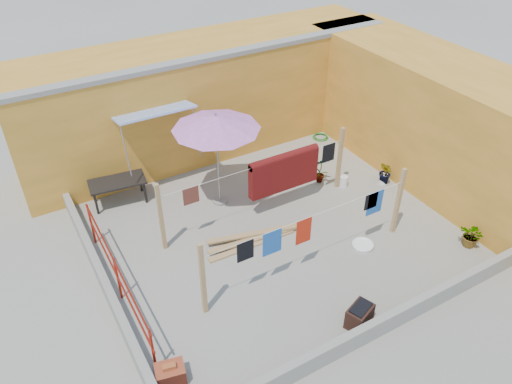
% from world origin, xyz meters
% --- Properties ---
extents(ground, '(80.00, 80.00, 0.00)m').
position_xyz_m(ground, '(0.00, 0.00, 0.00)').
color(ground, '#9E998E').
rests_on(ground, ground).
extents(wall_back, '(11.00, 3.27, 3.21)m').
position_xyz_m(wall_back, '(0.50, 4.69, 1.61)').
color(wall_back, orange).
rests_on(wall_back, ground).
extents(wall_right, '(2.40, 9.00, 3.20)m').
position_xyz_m(wall_right, '(5.20, 0.00, 1.60)').
color(wall_right, orange).
rests_on(wall_right, ground).
extents(parapet_front, '(8.30, 0.16, 0.44)m').
position_xyz_m(parapet_front, '(0.00, -3.58, 0.22)').
color(parapet_front, gray).
rests_on(parapet_front, ground).
extents(parapet_left, '(0.16, 7.30, 0.44)m').
position_xyz_m(parapet_left, '(-4.08, 0.00, 0.22)').
color(parapet_left, gray).
rests_on(parapet_left, ground).
extents(red_railing, '(0.05, 4.20, 1.10)m').
position_xyz_m(red_railing, '(-3.85, -0.20, 0.72)').
color(red_railing, '#A11E10').
rests_on(red_railing, ground).
extents(clothesline_rig, '(5.09, 2.35, 1.80)m').
position_xyz_m(clothesline_rig, '(0.62, 0.57, 1.02)').
color(clothesline_rig, tan).
rests_on(clothesline_rig, ground).
extents(patio_umbrella, '(2.37, 2.37, 2.58)m').
position_xyz_m(patio_umbrella, '(-0.59, 1.76, 2.32)').
color(patio_umbrella, gray).
rests_on(patio_umbrella, ground).
extents(outdoor_table, '(1.49, 0.88, 0.66)m').
position_xyz_m(outdoor_table, '(-2.84, 3.05, 0.60)').
color(outdoor_table, black).
rests_on(outdoor_table, ground).
extents(brick_stack, '(0.58, 0.47, 0.45)m').
position_xyz_m(brick_stack, '(-3.70, -2.54, 0.19)').
color(brick_stack, maroon).
rests_on(brick_stack, ground).
extents(lumber_pile, '(2.36, 0.69, 0.14)m').
position_xyz_m(lumber_pile, '(-0.63, -0.04, 0.07)').
color(lumber_pile, tan).
rests_on(lumber_pile, ground).
extents(brazier, '(0.64, 0.53, 0.49)m').
position_xyz_m(brazier, '(-0.04, -3.20, 0.24)').
color(brazier, black).
rests_on(brazier, ground).
extents(white_basin, '(0.51, 0.51, 0.09)m').
position_xyz_m(white_basin, '(1.52, -1.48, 0.05)').
color(white_basin, white).
rests_on(white_basin, ground).
extents(water_jug_a, '(0.21, 0.21, 0.33)m').
position_xyz_m(water_jug_a, '(3.70, 0.28, 0.15)').
color(water_jug_a, white).
rests_on(water_jug_a, ground).
extents(water_jug_b, '(0.23, 0.23, 0.35)m').
position_xyz_m(water_jug_b, '(2.67, 0.73, 0.16)').
color(water_jug_b, white).
rests_on(water_jug_b, ground).
extents(green_hose, '(0.50, 0.50, 0.07)m').
position_xyz_m(green_hose, '(3.70, 3.20, 0.03)').
color(green_hose, '#19701C').
rests_on(green_hose, ground).
extents(plant_back_a, '(0.83, 0.77, 0.74)m').
position_xyz_m(plant_back_a, '(1.91, 1.99, 0.37)').
color(plant_back_a, '#1E5919').
rests_on(plant_back_a, ground).
extents(plant_back_b, '(0.39, 0.39, 0.62)m').
position_xyz_m(plant_back_b, '(1.78, 2.02, 0.31)').
color(plant_back_b, '#1E5919').
rests_on(plant_back_b, ground).
extents(plant_right_a, '(0.49, 0.42, 0.78)m').
position_xyz_m(plant_right_a, '(2.24, 1.22, 0.39)').
color(plant_right_a, '#1E5919').
rests_on(plant_right_a, ground).
extents(plant_right_b, '(0.41, 0.47, 0.72)m').
position_xyz_m(plant_right_b, '(3.70, 0.24, 0.36)').
color(plant_right_b, '#1E5919').
rests_on(plant_right_b, ground).
extents(plant_right_c, '(0.56, 0.62, 0.61)m').
position_xyz_m(plant_right_c, '(3.70, -2.71, 0.30)').
color(plant_right_c, '#1E5919').
rests_on(plant_right_c, ground).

